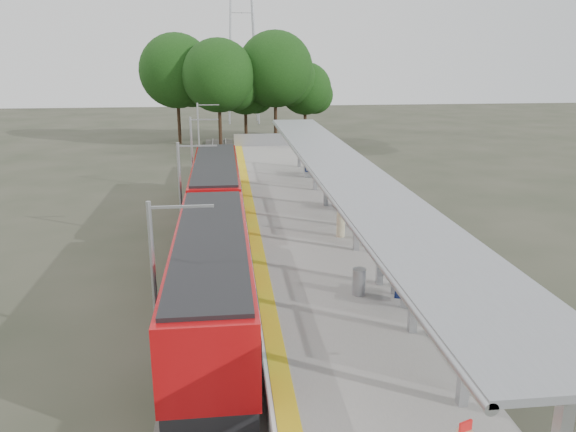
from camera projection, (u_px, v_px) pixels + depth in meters
The scene contains 13 objects.
trackbed at pixel (217, 233), 31.29m from camera, with size 3.00×70.00×0.24m, color #59544C.
platform at pixel (297, 224), 31.67m from camera, with size 6.00×50.00×1.00m, color gray.
tactile_strip at pixel (251, 217), 31.25m from camera, with size 0.60×50.00×0.02m, color yellow.
end_fence at pixel (264, 140), 55.17m from camera, with size 6.00×0.10×1.20m, color #9EA0A5.
train at pixel (215, 221), 26.89m from camera, with size 2.74×27.60×3.62m.
canopy at pixel (340, 173), 27.17m from camera, with size 3.27×38.00×3.66m.
tree_cluster at pixel (236, 75), 61.12m from camera, with size 21.39×11.47×12.25m.
catenary_masts at pixel (182, 190), 29.37m from camera, with size 2.08×48.16×5.40m.
bench_near at pixel (399, 287), 20.50m from camera, with size 0.94×1.58×1.04m.
bench_mid at pixel (338, 199), 32.96m from camera, with size 0.77×1.53×1.00m.
bench_far at pixel (307, 168), 41.65m from camera, with size 0.63×1.63×1.09m.
info_pillar_far at pixel (341, 221), 27.72m from camera, with size 0.43×0.43×1.90m.
litter_bin at pixel (359, 282), 21.09m from camera, with size 0.50×0.50×1.02m, color #9EA0A5.
Camera 1 is at (-3.91, -10.04, 9.77)m, focal length 35.00 mm.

